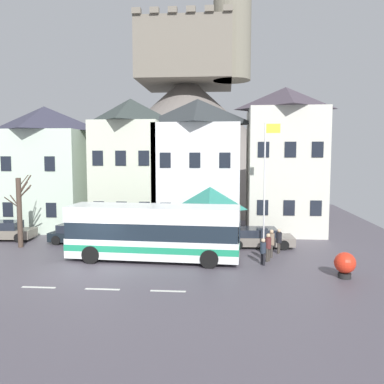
% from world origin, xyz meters
% --- Properties ---
extents(ground_plane, '(40.00, 60.00, 0.07)m').
position_xyz_m(ground_plane, '(0.00, -0.00, -0.03)').
color(ground_plane, '#514B55').
extents(townhouse_01, '(6.82, 6.07, 9.98)m').
position_xyz_m(townhouse_01, '(-7.79, 12.00, 4.99)').
color(townhouse_01, silver).
rests_on(townhouse_01, ground_plane).
extents(townhouse_02, '(5.17, 6.56, 10.56)m').
position_xyz_m(townhouse_02, '(-0.68, 12.25, 5.28)').
color(townhouse_02, beige).
rests_on(townhouse_02, ground_plane).
extents(townhouse_03, '(6.48, 5.49, 10.40)m').
position_xyz_m(townhouse_03, '(4.78, 11.71, 5.20)').
color(townhouse_03, white).
rests_on(townhouse_03, ground_plane).
extents(townhouse_04, '(5.63, 5.75, 11.23)m').
position_xyz_m(townhouse_04, '(11.55, 11.84, 5.61)').
color(townhouse_04, beige).
rests_on(townhouse_04, ground_plane).
extents(hilltop_castle, '(36.74, 36.74, 24.78)m').
position_xyz_m(hilltop_castle, '(1.79, 33.97, 8.82)').
color(hilltop_castle, slate).
rests_on(hilltop_castle, ground_plane).
extents(transit_bus, '(9.96, 3.18, 3.16)m').
position_xyz_m(transit_bus, '(2.93, 2.51, 1.60)').
color(transit_bus, white).
rests_on(transit_bus, ground_plane).
extents(bus_shelter, '(3.60, 3.60, 3.92)m').
position_xyz_m(bus_shelter, '(5.97, 6.87, 3.14)').
color(bus_shelter, '#473D33').
rests_on(bus_shelter, ground_plane).
extents(parked_car_00, '(4.54, 2.17, 1.25)m').
position_xyz_m(parked_car_00, '(9.17, 6.38, 0.62)').
color(parked_car_00, slate).
rests_on(parked_car_00, ground_plane).
extents(parked_car_01, '(3.92, 2.01, 1.33)m').
position_xyz_m(parked_car_01, '(-8.63, 7.05, 0.65)').
color(parked_car_01, '#6F685C').
rests_on(parked_car_01, ground_plane).
extents(parked_car_02, '(4.13, 2.31, 1.32)m').
position_xyz_m(parked_car_02, '(-3.01, 6.47, 0.64)').
color(parked_car_02, black).
rests_on(parked_car_02, ground_plane).
extents(pedestrian_00, '(0.35, 0.38, 1.67)m').
position_xyz_m(pedestrian_00, '(9.74, 3.67, 0.91)').
color(pedestrian_00, '#38332D').
rests_on(pedestrian_00, ground_plane).
extents(pedestrian_01, '(0.34, 0.34, 1.62)m').
position_xyz_m(pedestrian_01, '(9.45, 2.72, 0.91)').
color(pedestrian_01, '#38332D').
rests_on(pedestrian_01, ground_plane).
extents(pedestrian_02, '(0.33, 0.33, 1.49)m').
position_xyz_m(pedestrian_02, '(9.10, 1.98, 0.83)').
color(pedestrian_02, black).
rests_on(pedestrian_02, ground_plane).
extents(pedestrian_03, '(0.35, 0.35, 1.53)m').
position_xyz_m(pedestrian_03, '(10.30, 4.67, 0.91)').
color(pedestrian_03, '#38332D').
rests_on(pedestrian_03, ground_plane).
extents(public_bench, '(1.79, 0.48, 0.87)m').
position_xyz_m(public_bench, '(5.94, 8.86, 0.48)').
color(public_bench, brown).
rests_on(public_bench, ground_plane).
extents(flagpole, '(0.95, 0.10, 8.01)m').
position_xyz_m(flagpole, '(9.47, 5.01, 4.59)').
color(flagpole, silver).
rests_on(flagpole, ground_plane).
extents(harbour_buoy, '(1.04, 1.04, 1.29)m').
position_xyz_m(harbour_buoy, '(12.91, -0.09, 0.72)').
color(harbour_buoy, black).
rests_on(harbour_buoy, ground_plane).
extents(bare_tree_01, '(1.56, 2.04, 4.76)m').
position_xyz_m(bare_tree_01, '(-6.38, 4.93, 2.43)').
color(bare_tree_01, '#47382D').
rests_on(bare_tree_01, ground_plane).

